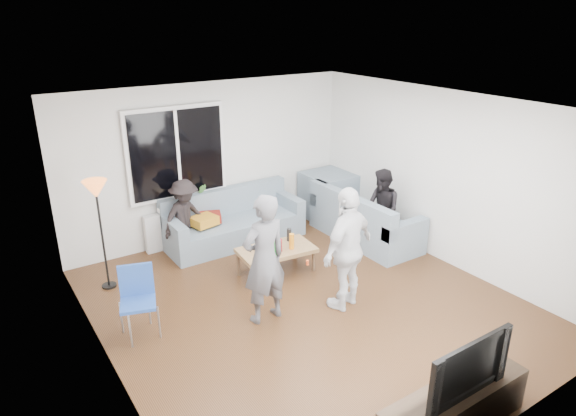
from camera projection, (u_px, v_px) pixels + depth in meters
floor at (307, 305)px, 6.76m from camera, size 5.00×5.50×0.04m
ceiling at (310, 105)px, 5.81m from camera, size 5.00×5.50×0.04m
wall_back at (210, 161)px, 8.44m from camera, size 5.00×0.04×2.60m
wall_front at (508, 318)px, 4.14m from camera, size 5.00×0.04×2.60m
wall_left at (99, 266)px, 4.98m from camera, size 0.04×5.50×2.60m
wall_right at (445, 178)px, 7.59m from camera, size 0.04×5.50×2.60m
window_frame at (177, 153)px, 7.97m from camera, size 1.62×0.06×1.47m
window_glass at (178, 154)px, 7.94m from camera, size 1.50×0.02×1.35m
window_mullion at (178, 154)px, 7.93m from camera, size 0.05×0.03×1.35m
radiator at (184, 227)px, 8.39m from camera, size 1.30×0.12×0.62m
potted_plant at (201, 195)px, 8.35m from camera, size 0.23×0.20×0.38m
vase at (163, 208)px, 8.05m from camera, size 0.23×0.23×0.19m
sofa_back_section at (234, 218)px, 8.44m from camera, size 2.30×0.85×0.85m
sofa_right_section at (365, 216)px, 8.53m from camera, size 2.00×0.85×0.85m
sofa_corner at (329, 195)px, 9.46m from camera, size 0.85×0.85×0.85m
cushion_yellow at (204, 221)px, 8.11m from camera, size 0.44×0.39×0.14m
cushion_red at (210, 217)px, 8.24m from camera, size 0.44×0.41×0.13m
coffee_table at (276, 261)px, 7.49m from camera, size 1.16×0.71×0.40m
pitcher at (276, 245)px, 7.31m from camera, size 0.17×0.17×0.17m
side_chair at (138, 304)px, 5.96m from camera, size 0.51×0.51×0.86m
floor_lamp at (102, 236)px, 6.90m from camera, size 0.32×0.32×1.56m
player_left at (264, 259)px, 6.15m from camera, size 0.63×0.44×1.66m
player_right at (348, 249)px, 6.44m from camera, size 1.03×0.66×1.64m
spectator_right at (382, 209)px, 8.17m from camera, size 0.65×0.75×1.31m
spectator_back at (185, 217)px, 7.96m from camera, size 0.88×0.64×1.23m
tv_console at (454, 410)px, 4.66m from camera, size 1.60×0.40×0.44m
television at (461, 364)px, 4.48m from camera, size 1.00×0.13×0.58m
bottle_c at (273, 239)px, 7.51m from camera, size 0.07×0.07×0.18m
bottle_a at (258, 245)px, 7.28m from camera, size 0.07×0.07×0.21m
bottle_d at (292, 241)px, 7.37m from camera, size 0.07×0.07×0.23m
bottle_b at (274, 248)px, 7.19m from camera, size 0.08×0.08×0.21m
bottle_e at (289, 235)px, 7.63m from camera, size 0.07×0.07×0.20m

